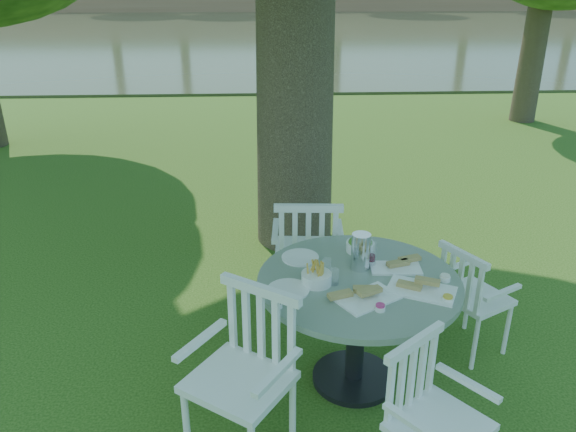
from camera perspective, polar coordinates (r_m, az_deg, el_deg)
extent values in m
plane|color=#1D3E0D|center=(4.54, 0.13, -10.91)|extent=(140.00, 140.00, 0.00)
cylinder|color=black|center=(4.02, 6.65, -15.96)|extent=(0.56, 0.56, 0.04)
cylinder|color=black|center=(3.79, 6.92, -11.56)|extent=(0.12, 0.12, 0.71)
cylinder|color=slate|center=(3.59, 7.21, -6.63)|extent=(1.29, 1.29, 0.04)
cylinder|color=white|center=(4.41, 21.36, -10.67)|extent=(0.03, 0.03, 0.42)
cylinder|color=white|center=(4.59, 17.77, -8.64)|extent=(0.03, 0.03, 0.42)
cylinder|color=white|center=(4.18, 18.45, -12.23)|extent=(0.03, 0.03, 0.42)
cylinder|color=white|center=(4.37, 14.80, -9.99)|extent=(0.03, 0.03, 0.42)
cube|color=white|center=(4.27, 18.47, -7.81)|extent=(0.54, 0.56, 0.04)
cube|color=white|center=(4.04, 17.08, -6.24)|extent=(0.23, 0.39, 0.43)
cylinder|color=white|center=(4.81, 4.54, -5.39)|extent=(0.04, 0.04, 0.50)
cylinder|color=white|center=(4.80, -0.77, -5.37)|extent=(0.04, 0.04, 0.50)
cylinder|color=white|center=(4.46, 4.84, -7.86)|extent=(0.04, 0.04, 0.50)
cylinder|color=white|center=(4.45, -0.91, -7.85)|extent=(0.04, 0.04, 0.50)
cube|color=white|center=(4.49, 1.97, -3.58)|extent=(0.54, 0.50, 0.04)
cube|color=white|center=(4.19, 2.07, -2.13)|extent=(0.51, 0.08, 0.51)
cylinder|color=white|center=(3.37, -10.25, -20.37)|extent=(0.04, 0.04, 0.50)
cylinder|color=white|center=(3.59, -5.87, -16.79)|extent=(0.04, 0.04, 0.50)
cylinder|color=white|center=(3.40, 0.47, -19.44)|extent=(0.04, 0.04, 0.50)
cube|color=white|center=(3.19, -5.03, -16.44)|extent=(0.69, 0.67, 0.04)
cube|color=white|center=(3.19, -2.76, -11.08)|extent=(0.45, 0.33, 0.51)
cylinder|color=white|center=(3.47, 14.10, -19.90)|extent=(0.04, 0.04, 0.44)
cube|color=white|center=(3.12, 15.15, -19.99)|extent=(0.61, 0.60, 0.04)
cube|color=white|center=(3.07, 12.46, -15.55)|extent=(0.37, 0.31, 0.45)
cube|color=white|center=(3.38, 8.11, -8.30)|extent=(0.42, 0.38, 0.01)
cube|color=white|center=(3.51, 13.40, -7.35)|extent=(0.46, 0.38, 0.02)
cube|color=white|center=(3.73, 10.87, -5.22)|extent=(0.34, 0.20, 0.01)
cylinder|color=white|center=(3.43, 0.04, -7.48)|extent=(0.26, 0.26, 0.01)
cylinder|color=white|center=(3.79, 1.25, -4.23)|extent=(0.25, 0.25, 0.01)
cylinder|color=white|center=(3.49, 2.91, -6.35)|extent=(0.19, 0.19, 0.07)
cylinder|color=white|center=(3.91, 7.35, -3.11)|extent=(0.20, 0.20, 0.07)
cylinder|color=silver|center=(3.65, 7.40, -3.60)|extent=(0.12, 0.12, 0.24)
cylinder|color=white|center=(3.70, 8.48, -3.86)|extent=(0.06, 0.06, 0.17)
cylinder|color=white|center=(3.61, 3.97, -5.09)|extent=(0.06, 0.06, 0.10)
cylinder|color=white|center=(3.49, 4.72, -6.16)|extent=(0.06, 0.06, 0.10)
cylinder|color=white|center=(3.28, 9.34, -9.23)|extent=(0.06, 0.06, 0.03)
cylinder|color=white|center=(3.45, 15.90, -8.16)|extent=(0.07, 0.07, 0.03)
cylinder|color=white|center=(3.66, 15.65, -6.15)|extent=(0.07, 0.07, 0.03)
cylinder|color=white|center=(3.27, -1.15, -9.01)|extent=(0.07, 0.07, 0.03)
cube|color=#323922|center=(26.86, -2.59, 18.02)|extent=(100.00, 28.00, 0.12)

